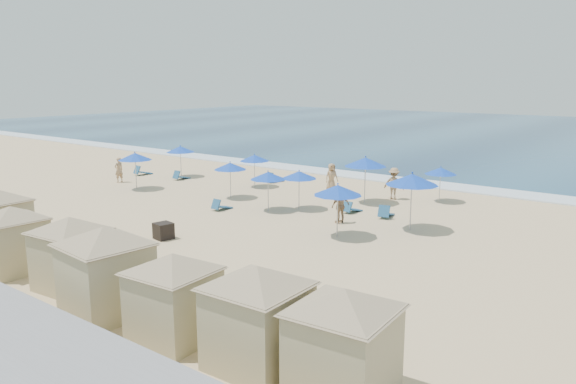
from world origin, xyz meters
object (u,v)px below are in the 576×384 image
object	(u,v)px
trash_bin	(164,231)
umbrella_9	(338,190)
umbrella_5	(365,162)
beachgoer_2	(394,184)
umbrella_6	(299,175)
umbrella_7	(441,171)
beachgoer_0	(119,170)
beachgoer_3	(332,177)
cabana_5	(258,304)
umbrella_3	(230,166)
umbrella_0	(180,149)
cabana_6	(344,329)
cabana_3	(105,260)
umbrella_4	(268,176)
cabana_1	(12,231)
umbrella_2	(254,158)
beachgoer_1	(340,206)
cabana_2	(71,243)
umbrella_1	(135,156)
umbrella_8	(412,179)
cabana_4	(173,286)

from	to	relation	value
trash_bin	umbrella_9	bearing A→B (deg)	50.30
umbrella_5	beachgoer_2	world-z (taller)	umbrella_5
umbrella_6	beachgoer_2	xyz separation A→B (m)	(2.80, 5.38, -0.93)
umbrella_7	beachgoer_0	bearing A→B (deg)	-159.20
umbrella_9	beachgoer_3	world-z (taller)	umbrella_9
trash_bin	umbrella_6	xyz separation A→B (m)	(1.26, 8.16, 1.50)
cabana_5	umbrella_3	world-z (taller)	cabana_5
umbrella_7	beachgoer_2	distance (m)	2.70
umbrella_3	beachgoer_3	size ratio (longest dim) A/B	1.27
umbrella_0	umbrella_7	bearing A→B (deg)	10.64
umbrella_7	cabana_6	bearing A→B (deg)	-72.58
umbrella_3	beachgoer_2	xyz separation A→B (m)	(7.68, 5.51, -0.96)
cabana_3	cabana_5	bearing A→B (deg)	4.08
umbrella_0	umbrella_4	distance (m)	12.37
cabana_3	umbrella_6	distance (m)	14.86
cabana_1	umbrella_2	xyz separation A→B (m)	(-3.85, 17.53, 0.36)
cabana_1	umbrella_3	world-z (taller)	cabana_1
cabana_1	umbrella_5	world-z (taller)	umbrella_5
beachgoer_1	beachgoer_2	distance (m)	6.55
cabana_2	beachgoer_3	xyz separation A→B (m)	(-2.46, 19.21, -0.68)
umbrella_1	umbrella_8	bearing A→B (deg)	4.99
cabana_1	umbrella_6	xyz separation A→B (m)	(2.19, 14.19, 0.34)
umbrella_1	beachgoer_3	distance (m)	12.35
umbrella_3	beachgoer_2	size ratio (longest dim) A/B	1.18
cabana_4	cabana_5	size ratio (longest dim) A/B	0.94
umbrella_1	beachgoer_2	xyz separation A→B (m)	(14.26, 7.19, -1.16)
beachgoer_3	umbrella_9	bearing A→B (deg)	-115.81
beachgoer_0	umbrella_2	bearing A→B (deg)	120.78
umbrella_0	umbrella_3	size ratio (longest dim) A/B	1.05
umbrella_3	beachgoer_0	world-z (taller)	umbrella_3
cabana_1	umbrella_3	bearing A→B (deg)	100.83
umbrella_7	cabana_3	bearing A→B (deg)	-94.04
trash_bin	umbrella_3	bearing A→B (deg)	124.32
umbrella_8	beachgoer_2	size ratio (longest dim) A/B	1.48
cabana_3	beachgoer_1	world-z (taller)	cabana_3
umbrella_1	umbrella_7	world-z (taller)	umbrella_1
umbrella_3	beachgoer_0	distance (m)	9.54
cabana_3	cabana_4	distance (m)	2.82
cabana_3	cabana_4	size ratio (longest dim) A/B	1.12
umbrella_2	umbrella_6	distance (m)	6.90
cabana_2	cabana_5	size ratio (longest dim) A/B	0.96
umbrella_3	umbrella_8	bearing A→B (deg)	-0.54
umbrella_7	beachgoer_0	size ratio (longest dim) A/B	1.21
beachgoer_0	umbrella_8	bearing A→B (deg)	95.16
beachgoer_3	umbrella_2	bearing A→B (deg)	143.36
umbrella_0	umbrella_8	distance (m)	19.54
cabana_4	umbrella_1	distance (m)	21.87
cabana_3	umbrella_7	xyz separation A→B (m)	(1.47, 20.77, 0.09)
umbrella_0	beachgoer_2	xyz separation A→B (m)	(15.51, 2.36, -1.05)
trash_bin	cabana_2	world-z (taller)	cabana_2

